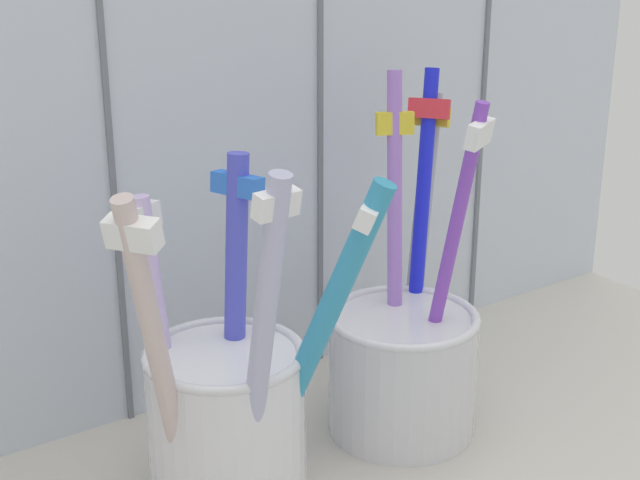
% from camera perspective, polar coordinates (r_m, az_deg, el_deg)
% --- Properties ---
extents(tile_wall_back, '(0.64, 0.02, 0.45)m').
position_cam_1_polar(tile_wall_back, '(0.52, -6.66, 12.16)').
color(tile_wall_back, silver).
rests_on(tile_wall_back, ground).
extents(toothbrush_cup_left, '(0.12, 0.10, 0.17)m').
position_cam_1_polar(toothbrush_cup_left, '(0.45, -5.55, -9.91)').
color(toothbrush_cup_left, white).
rests_on(toothbrush_cup_left, counter_slab).
extents(toothbrush_cup_right, '(0.10, 0.10, 0.19)m').
position_cam_1_polar(toothbrush_cup_right, '(0.52, 5.07, -6.80)').
color(toothbrush_cup_right, silver).
rests_on(toothbrush_cup_right, counter_slab).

